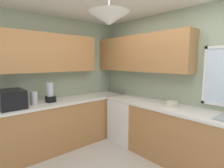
# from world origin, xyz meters

# --- Properties ---
(room_shell) EXTENTS (3.96, 3.39, 2.58)m
(room_shell) POSITION_xyz_m (-0.77, 0.56, 1.80)
(room_shell) COLOR #9EAD8E
(room_shell) RESTS_ON ground_plane
(counter_run_left) EXTENTS (0.65, 3.00, 0.91)m
(counter_run_left) POSITION_xyz_m (-1.61, 0.00, 0.46)
(counter_run_left) COLOR #AD7542
(counter_run_left) RESTS_ON ground_plane
(counter_run_back) EXTENTS (3.05, 0.65, 0.91)m
(counter_run_back) POSITION_xyz_m (0.21, 1.32, 0.46)
(counter_run_back) COLOR #AD7542
(counter_run_back) RESTS_ON ground_plane
(dishwasher) EXTENTS (0.60, 0.60, 0.86)m
(dishwasher) POSITION_xyz_m (-0.95, 1.29, 0.43)
(dishwasher) COLOR white
(dishwasher) RESTS_ON ground_plane
(microwave) EXTENTS (0.48, 0.36, 0.29)m
(microwave) POSITION_xyz_m (-1.61, -0.68, 1.05)
(microwave) COLOR black
(microwave) RESTS_ON counter_run_left
(kettle) EXTENTS (0.11, 0.11, 0.23)m
(kettle) POSITION_xyz_m (-1.59, -0.34, 1.02)
(kettle) COLOR #B7B7BC
(kettle) RESTS_ON counter_run_left
(bowl) EXTENTS (0.17, 0.17, 0.09)m
(bowl) POSITION_xyz_m (0.02, 1.32, 0.95)
(bowl) COLOR beige
(bowl) RESTS_ON counter_run_back
(blender_appliance) EXTENTS (0.15, 0.15, 0.36)m
(blender_appliance) POSITION_xyz_m (-1.61, -0.05, 1.07)
(blender_appliance) COLOR black
(blender_appliance) RESTS_ON counter_run_left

